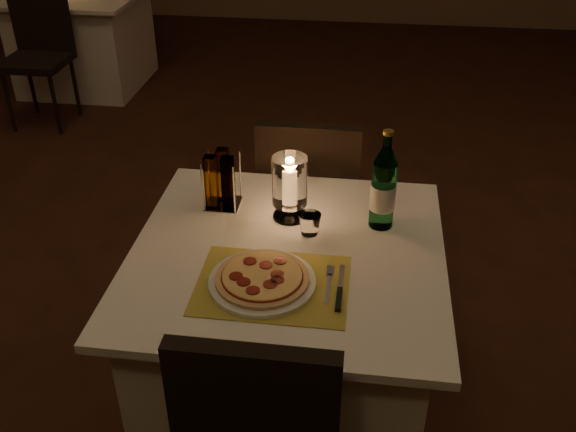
# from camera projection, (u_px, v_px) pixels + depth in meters

# --- Properties ---
(floor) EXTENTS (8.00, 10.00, 0.02)m
(floor) POSITION_uv_depth(u_px,v_px,m) (267.00, 343.00, 2.76)
(floor) COLOR #402014
(floor) RESTS_ON ground
(main_table) EXTENTS (1.00, 1.00, 0.74)m
(main_table) POSITION_uv_depth(u_px,v_px,m) (287.00, 336.00, 2.24)
(main_table) COLOR white
(main_table) RESTS_ON ground
(chair_far) EXTENTS (0.42, 0.42, 0.90)m
(chair_far) POSITION_uv_depth(u_px,v_px,m) (309.00, 191.00, 2.75)
(chair_far) COLOR black
(chair_far) RESTS_ON ground
(placemat) EXTENTS (0.45, 0.34, 0.00)m
(placemat) POSITION_uv_depth(u_px,v_px,m) (272.00, 285.00, 1.90)
(placemat) COLOR gold
(placemat) RESTS_ON main_table
(plate) EXTENTS (0.32, 0.32, 0.01)m
(plate) POSITION_uv_depth(u_px,v_px,m) (262.00, 282.00, 1.90)
(plate) COLOR white
(plate) RESTS_ON placemat
(pizza) EXTENTS (0.28, 0.28, 0.02)m
(pizza) POSITION_uv_depth(u_px,v_px,m) (262.00, 277.00, 1.89)
(pizza) COLOR #D8B77F
(pizza) RESTS_ON plate
(fork) EXTENTS (0.02, 0.18, 0.00)m
(fork) POSITION_uv_depth(u_px,v_px,m) (329.00, 281.00, 1.91)
(fork) COLOR silver
(fork) RESTS_ON placemat
(knife) EXTENTS (0.02, 0.22, 0.01)m
(knife) POSITION_uv_depth(u_px,v_px,m) (339.00, 294.00, 1.85)
(knife) COLOR black
(knife) RESTS_ON placemat
(tumbler) EXTENTS (0.07, 0.07, 0.07)m
(tumbler) POSITION_uv_depth(u_px,v_px,m) (310.00, 224.00, 2.11)
(tumbler) COLOR white
(tumbler) RESTS_ON main_table
(water_bottle) EXTENTS (0.08, 0.08, 0.35)m
(water_bottle) POSITION_uv_depth(u_px,v_px,m) (383.00, 189.00, 2.10)
(water_bottle) COLOR #5CAB78
(water_bottle) RESTS_ON main_table
(hurricane_candle) EXTENTS (0.12, 0.12, 0.23)m
(hurricane_candle) POSITION_uv_depth(u_px,v_px,m) (290.00, 183.00, 2.15)
(hurricane_candle) COLOR white
(hurricane_candle) RESTS_ON main_table
(cruet_caddy) EXTENTS (0.12, 0.12, 0.21)m
(cruet_caddy) POSITION_uv_depth(u_px,v_px,m) (221.00, 182.00, 2.23)
(cruet_caddy) COLOR white
(cruet_caddy) RESTS_ON main_table
(neighbor_table_left) EXTENTS (1.00, 1.00, 0.74)m
(neighbor_table_left) POSITION_uv_depth(u_px,v_px,m) (84.00, 39.00, 5.16)
(neighbor_table_left) COLOR white
(neighbor_table_left) RESTS_ON ground
(neighbor_chair_la) EXTENTS (0.42, 0.42, 0.90)m
(neighbor_chair_la) POSITION_uv_depth(u_px,v_px,m) (39.00, 45.00, 4.47)
(neighbor_chair_la) COLOR black
(neighbor_chair_la) RESTS_ON ground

